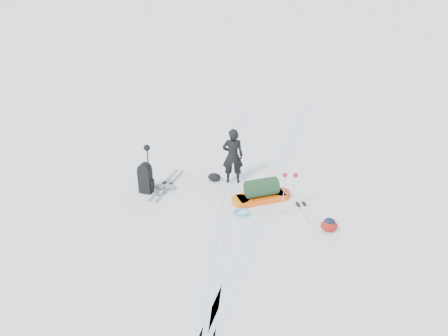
{
  "coord_description": "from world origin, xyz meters",
  "views": [
    {
      "loc": [
        1.56,
        -10.43,
        6.24
      ],
      "look_at": [
        -0.06,
        -0.03,
        0.95
      ],
      "focal_mm": 35.0,
      "sensor_mm": 36.0,
      "label": 1
    }
  ],
  "objects_px": {
    "skier": "(233,156)",
    "pulk_sled": "(261,192)",
    "ski_poles_black": "(147,154)",
    "expedition_rucksack": "(148,179)"
  },
  "relations": [
    {
      "from": "pulk_sled",
      "to": "expedition_rucksack",
      "type": "xyz_separation_m",
      "value": [
        -3.22,
        -0.02,
        0.17
      ]
    },
    {
      "from": "skier",
      "to": "pulk_sled",
      "type": "bearing_deg",
      "value": 125.35
    },
    {
      "from": "skier",
      "to": "ski_poles_black",
      "type": "distance_m",
      "value": 2.47
    },
    {
      "from": "ski_poles_black",
      "to": "pulk_sled",
      "type": "bearing_deg",
      "value": 24.17
    },
    {
      "from": "skier",
      "to": "pulk_sled",
      "type": "relative_size",
      "value": 0.98
    },
    {
      "from": "skier",
      "to": "pulk_sled",
      "type": "distance_m",
      "value": 1.46
    },
    {
      "from": "pulk_sled",
      "to": "ski_poles_black",
      "type": "distance_m",
      "value": 3.32
    },
    {
      "from": "expedition_rucksack",
      "to": "skier",
      "type": "bearing_deg",
      "value": 31.01
    },
    {
      "from": "skier",
      "to": "expedition_rucksack",
      "type": "height_order",
      "value": "skier"
    },
    {
      "from": "expedition_rucksack",
      "to": "ski_poles_black",
      "type": "relative_size",
      "value": 0.67
    }
  ]
}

